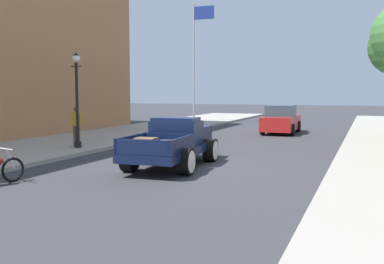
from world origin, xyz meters
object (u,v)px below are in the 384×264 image
(pedestrian_sidewalk_left, at_px, (76,124))
(street_lamp_near, at_px, (77,93))
(car_background_red, at_px, (281,120))
(flagpole, at_px, (197,49))
(hotrod_truck_navy, at_px, (175,142))

(pedestrian_sidewalk_left, height_order, street_lamp_near, street_lamp_near)
(car_background_red, relative_size, flagpole, 0.47)
(car_background_red, distance_m, pedestrian_sidewalk_left, 12.52)
(car_background_red, xyz_separation_m, flagpole, (-7.93, 6.83, 5.00))
(hotrod_truck_navy, relative_size, flagpole, 0.55)
(hotrod_truck_navy, distance_m, car_background_red, 12.83)
(pedestrian_sidewalk_left, bearing_deg, car_background_red, 58.16)
(flagpole, bearing_deg, pedestrian_sidewalk_left, -85.66)
(car_background_red, bearing_deg, flagpole, 139.25)
(street_lamp_near, bearing_deg, pedestrian_sidewalk_left, 130.70)
(pedestrian_sidewalk_left, bearing_deg, hotrod_truck_navy, -21.45)
(hotrod_truck_navy, xyz_separation_m, pedestrian_sidewalk_left, (-5.46, 2.15, 0.33))
(car_background_red, relative_size, street_lamp_near, 1.12)
(hotrod_truck_navy, height_order, pedestrian_sidewalk_left, pedestrian_sidewalk_left)
(hotrod_truck_navy, distance_m, pedestrian_sidewalk_left, 5.88)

